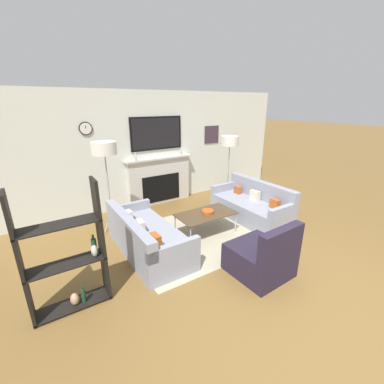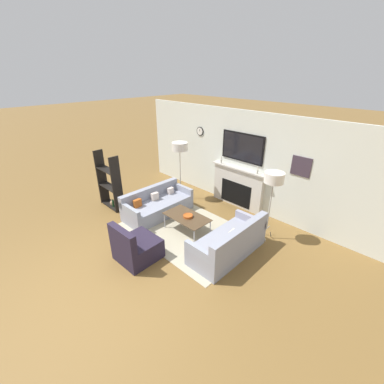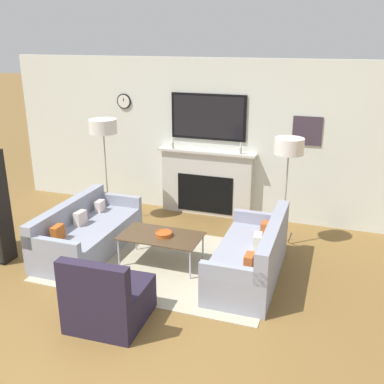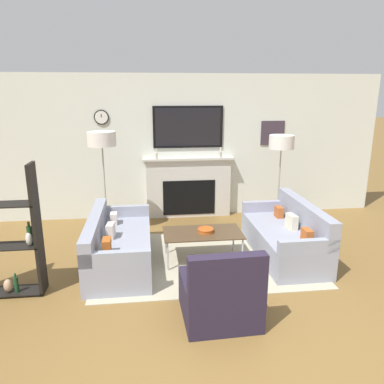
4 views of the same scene
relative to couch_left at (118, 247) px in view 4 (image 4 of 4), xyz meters
The scene contains 11 objects.
ground_plane 2.57m from the couch_left, 61.14° to the right, with size 60.00×60.00×0.00m, color brown.
fireplace_wall 2.60m from the couch_left, 59.19° to the left, with size 7.49×0.28×2.70m.
area_rug 1.26m from the couch_left, ahead, with size 3.08×2.14×0.01m.
couch_left is the anchor object (origin of this frame).
couch_right 2.47m from the couch_left, ahead, with size 0.80×1.81×0.80m.
armchair 1.90m from the couch_left, 51.36° to the right, with size 0.81×0.84×0.87m.
coffee_table 1.22m from the couch_left, ahead, with size 1.12×0.63×0.44m.
decorative_bowl 1.27m from the couch_left, ahead, with size 0.24×0.24×0.06m.
floor_lamp_left 1.78m from the couch_left, 102.95° to the left, with size 0.45×0.45×1.77m.
floor_lamp_right 3.20m from the couch_left, 22.20° to the left, with size 0.42×0.42×1.67m.
shelf_unit 1.50m from the couch_left, 152.18° to the right, with size 0.89×0.28×1.61m.
Camera 4 is at (-0.77, -2.75, 2.39)m, focal length 35.00 mm.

